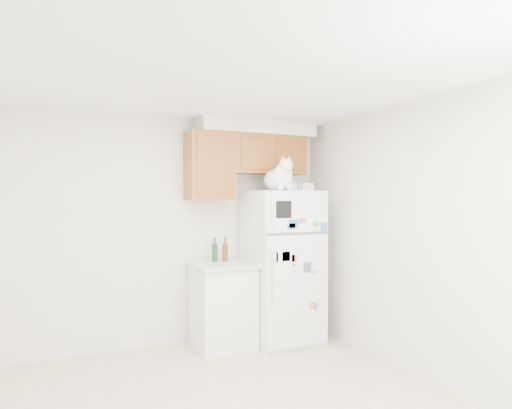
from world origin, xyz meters
TOP-DOWN VIEW (x-y plane):
  - room_shell at (0.12, 0.24)m, footprint 3.84×4.04m
  - refrigerator at (1.29, 1.61)m, footprint 0.76×0.78m
  - base_counter at (0.60, 1.68)m, footprint 0.64×0.64m
  - cat at (1.19, 1.47)m, footprint 0.36×0.53m
  - storage_box_back at (1.39, 1.67)m, footprint 0.19×0.15m
  - storage_box_front at (1.57, 1.55)m, footprint 0.16×0.12m
  - bottle_green at (0.55, 1.79)m, footprint 0.06×0.06m
  - bottle_amber at (0.67, 1.79)m, footprint 0.06×0.06m

SIDE VIEW (x-z plane):
  - base_counter at x=0.60m, z-range 0.00..0.92m
  - refrigerator at x=1.29m, z-range 0.00..1.70m
  - bottle_green at x=0.55m, z-range 0.92..1.19m
  - bottle_amber at x=0.67m, z-range 0.92..1.19m
  - room_shell at x=0.12m, z-range 0.41..2.93m
  - storage_box_front at x=1.57m, z-range 1.70..1.79m
  - storage_box_back at x=1.39m, z-range 1.70..1.80m
  - cat at x=1.19m, z-range 1.65..2.03m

